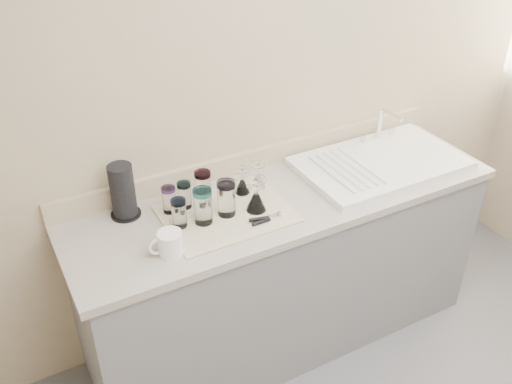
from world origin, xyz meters
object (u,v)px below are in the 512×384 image
tumbler_teal (169,199)px  tumbler_lavender (226,198)px  tumbler_purple (203,186)px  paper_towel_roll (123,192)px  can_opener (266,219)px  tumbler_cyan (184,195)px  goblet_front_left (256,199)px  sink_unit (380,162)px  tumbler_blue (203,206)px  goblet_back_left (242,185)px  white_mug (169,244)px  tumbler_magenta (179,213)px  goblet_back_right (258,179)px

tumbler_teal → tumbler_lavender: tumbler_lavender is taller
tumbler_purple → paper_towel_roll: bearing=168.4°
tumbler_purple → can_opener: size_ratio=1.06×
tumbler_cyan → goblet_front_left: (0.27, -0.17, -0.01)m
sink_unit → goblet_front_left: size_ratio=5.13×
tumbler_teal → goblet_front_left: bearing=-26.5°
tumbler_blue → goblet_front_left: tumbler_blue is taller
sink_unit → tumbler_purple: (-0.91, 0.12, 0.06)m
tumbler_cyan → paper_towel_roll: (-0.25, 0.07, 0.05)m
tumbler_lavender → goblet_front_left: (0.13, -0.03, -0.03)m
sink_unit → tumbler_teal: bearing=173.9°
tumbler_purple → goblet_back_left: 0.19m
sink_unit → tumbler_cyan: size_ratio=6.68×
white_mug → tumbler_teal: bearing=68.8°
tumbler_magenta → white_mug: 0.18m
goblet_front_left → paper_towel_roll: (-0.51, 0.25, 0.06)m
goblet_back_right → sink_unit: bearing=-9.6°
tumbler_lavender → can_opener: (0.12, -0.13, -0.07)m
tumbler_lavender → can_opener: 0.19m
tumbler_purple → tumbler_lavender: size_ratio=0.92×
tumbler_blue → can_opener: tumbler_blue is taller
can_opener → tumbler_cyan: bearing=134.8°
tumbler_teal → white_mug: tumbler_teal is taller
tumbler_cyan → tumbler_blue: 0.15m
tumbler_teal → goblet_back_left: goblet_back_left is taller
tumbler_teal → paper_towel_roll: size_ratio=0.50×
tumbler_teal → tumbler_cyan: 0.07m
goblet_back_right → goblet_back_left: bearing=-174.6°
tumbler_magenta → goblet_back_right: 0.45m
tumbler_teal → tumbler_cyan: (0.07, 0.00, -0.00)m
paper_towel_roll → sink_unit: bearing=-8.7°
tumbler_cyan → tumbler_teal: bearing=-178.0°
tumbler_cyan → tumbler_purple: (0.09, 0.00, 0.01)m
goblet_back_right → white_mug: size_ratio=0.85×
goblet_front_left → paper_towel_roll: paper_towel_roll is taller
tumbler_magenta → goblet_back_left: tumbler_magenta is taller
tumbler_blue → goblet_back_left: (0.25, 0.13, -0.04)m
tumbler_lavender → paper_towel_roll: paper_towel_roll is taller
tumbler_blue → paper_towel_roll: bearing=141.2°
tumbler_teal → goblet_back_left: (0.35, -0.02, -0.02)m
tumbler_cyan → white_mug: 0.32m
tumbler_teal → tumbler_magenta: size_ratio=0.95×
tumbler_cyan → tumbler_lavender: size_ratio=0.76×
tumbler_purple → tumbler_blue: tumbler_blue is taller
white_mug → sink_unit: bearing=7.4°
goblet_front_left → can_opener: bearing=-92.0°
tumbler_teal → paper_towel_roll: bearing=156.3°
tumbler_blue → goblet_front_left: size_ratio=1.01×
sink_unit → tumbler_purple: sink_unit is taller
goblet_back_left → can_opener: bearing=-93.5°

